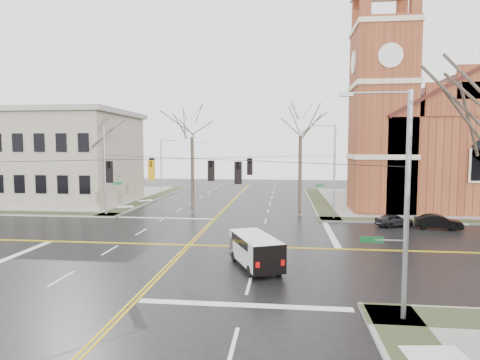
# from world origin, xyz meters

# --- Properties ---
(ground) EXTENTS (120.00, 120.00, 0.00)m
(ground) POSITION_xyz_m (0.00, 0.00, 0.00)
(ground) COLOR black
(ground) RESTS_ON ground
(sidewalks) EXTENTS (80.00, 80.00, 0.17)m
(sidewalks) POSITION_xyz_m (0.00, 0.00, 0.08)
(sidewalks) COLOR gray
(sidewalks) RESTS_ON ground
(road_markings) EXTENTS (100.00, 100.00, 0.01)m
(road_markings) POSITION_xyz_m (0.00, 0.00, 0.01)
(road_markings) COLOR gold
(road_markings) RESTS_ON ground
(church) EXTENTS (24.28, 27.48, 27.50)m
(church) POSITION_xyz_m (24.76, 24.78, 8.43)
(church) COLOR brown
(church) RESTS_ON ground
(civic_building_a) EXTENTS (18.00, 14.00, 11.00)m
(civic_building_a) POSITION_xyz_m (-22.00, 20.00, 5.50)
(civic_building_a) COLOR gray
(civic_building_a) RESTS_ON ground
(signal_pole_ne) EXTENTS (2.75, 0.22, 9.00)m
(signal_pole_ne) POSITION_xyz_m (11.32, 11.50, 4.95)
(signal_pole_ne) COLOR gray
(signal_pole_ne) RESTS_ON ground
(signal_pole_nw) EXTENTS (2.75, 0.22, 9.00)m
(signal_pole_nw) POSITION_xyz_m (-11.32, 11.50, 4.95)
(signal_pole_nw) COLOR gray
(signal_pole_nw) RESTS_ON ground
(signal_pole_se) EXTENTS (2.75, 0.22, 9.00)m
(signal_pole_se) POSITION_xyz_m (11.32, -11.50, 4.95)
(signal_pole_se) COLOR gray
(signal_pole_se) RESTS_ON ground
(span_wires) EXTENTS (23.02, 23.02, 0.03)m
(span_wires) POSITION_xyz_m (0.00, 0.00, 6.20)
(span_wires) COLOR black
(span_wires) RESTS_ON ground
(traffic_signals) EXTENTS (8.21, 8.26, 1.30)m
(traffic_signals) POSITION_xyz_m (-0.00, -0.67, 5.45)
(traffic_signals) COLOR black
(traffic_signals) RESTS_ON ground
(streetlight_north_a) EXTENTS (2.30, 0.20, 8.00)m
(streetlight_north_a) POSITION_xyz_m (-10.65, 28.00, 4.47)
(streetlight_north_a) COLOR gray
(streetlight_north_a) RESTS_ON ground
(streetlight_north_b) EXTENTS (2.30, 0.20, 8.00)m
(streetlight_north_b) POSITION_xyz_m (-10.65, 48.00, 4.47)
(streetlight_north_b) COLOR gray
(streetlight_north_b) RESTS_ON ground
(cargo_van) EXTENTS (3.62, 5.16, 1.84)m
(cargo_van) POSITION_xyz_m (5.02, -4.65, 1.09)
(cargo_van) COLOR silver
(cargo_van) RESTS_ON ground
(parked_car_a) EXTENTS (3.57, 2.36, 1.13)m
(parked_car_a) POSITION_xyz_m (16.40, 8.61, 0.56)
(parked_car_a) COLOR black
(parked_car_a) RESTS_ON ground
(parked_car_b) EXTENTS (3.97, 2.06, 1.25)m
(parked_car_b) POSITION_xyz_m (19.85, 7.89, 0.62)
(parked_car_b) COLOR black
(parked_car_b) RESTS_ON ground
(tree_nw_far) EXTENTS (4.00, 4.00, 10.11)m
(tree_nw_far) POSITION_xyz_m (-13.29, 13.58, 7.33)
(tree_nw_far) COLOR #3E3127
(tree_nw_far) RESTS_ON ground
(tree_nw_near) EXTENTS (4.00, 4.00, 11.90)m
(tree_nw_near) POSITION_xyz_m (-3.01, 14.13, 8.60)
(tree_nw_near) COLOR #3E3127
(tree_nw_near) RESTS_ON ground
(tree_ne) EXTENTS (4.00, 4.00, 12.05)m
(tree_ne) POSITION_xyz_m (8.33, 13.93, 8.72)
(tree_ne) COLOR #3E3127
(tree_ne) RESTS_ON ground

